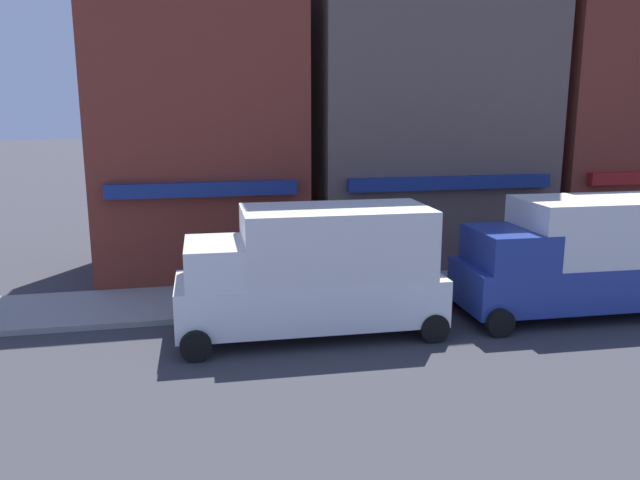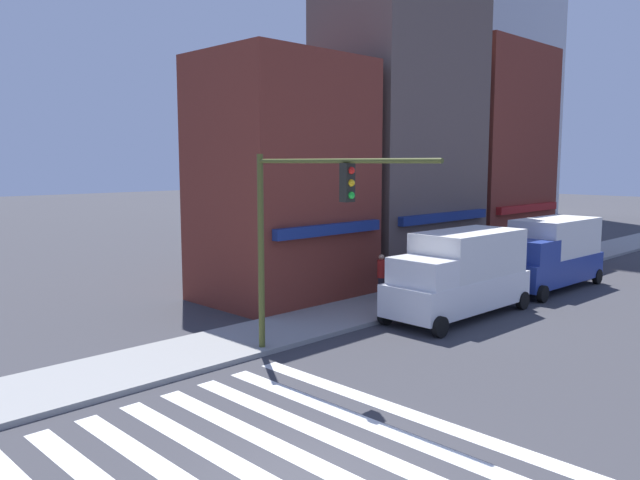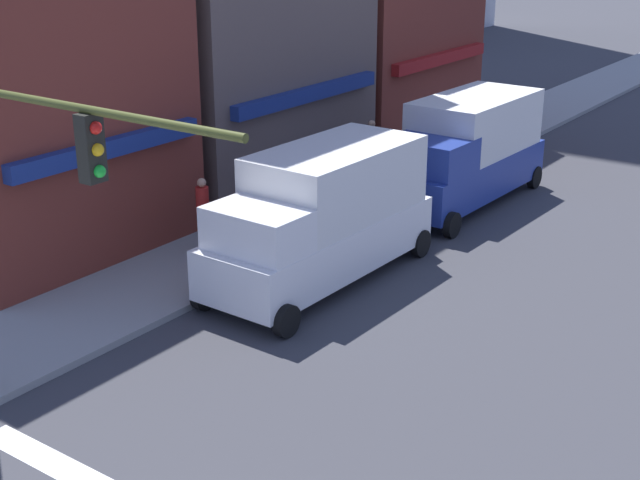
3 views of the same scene
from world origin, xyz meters
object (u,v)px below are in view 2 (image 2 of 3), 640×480
at_px(pedestrian_red_jacket, 381,276).
at_px(pedestrian_orange_vest, 484,255).
at_px(traffic_signal, 298,217).
at_px(box_truck_white, 460,273).
at_px(box_truck_blue, 549,253).

bearing_deg(pedestrian_red_jacket, pedestrian_orange_vest, 137.81).
distance_m(traffic_signal, pedestrian_red_jacket, 8.63).
bearing_deg(box_truck_white, pedestrian_orange_vest, 25.80).
bearing_deg(pedestrian_red_jacket, box_truck_white, 52.60).
xyz_separation_m(box_truck_white, pedestrian_orange_vest, (7.41, 3.39, -0.51)).
distance_m(box_truck_blue, pedestrian_red_jacket, 8.08).
distance_m(box_truck_white, pedestrian_orange_vest, 8.17).
height_order(box_truck_blue, pedestrian_orange_vest, box_truck_blue).
bearing_deg(box_truck_white, traffic_signal, -179.75).
bearing_deg(pedestrian_orange_vest, traffic_signal, -2.44).
height_order(traffic_signal, pedestrian_orange_vest, traffic_signal).
bearing_deg(box_truck_white, pedestrian_red_jacket, 96.13).
bearing_deg(traffic_signal, box_truck_blue, -0.49).
xyz_separation_m(box_truck_blue, pedestrian_orange_vest, (0.38, 3.39, -0.51)).
height_order(box_truck_blue, pedestrian_red_jacket, box_truck_blue).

